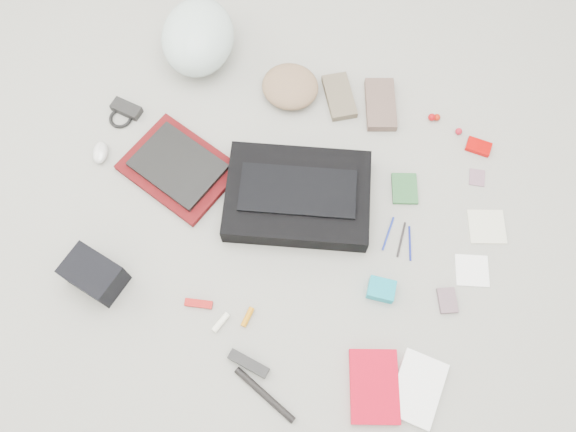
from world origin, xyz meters
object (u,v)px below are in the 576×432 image
(bike_helmet, at_px, (198,37))
(accordion_wallet, at_px, (381,290))
(laptop, at_px, (178,165))
(book_red, at_px, (374,386))
(messenger_bag, at_px, (298,196))
(camera_bag, at_px, (94,275))

(bike_helmet, xyz_separation_m, accordion_wallet, (0.95, -0.75, -0.08))
(bike_helmet, height_order, accordion_wallet, bike_helmet)
(laptop, height_order, book_red, laptop)
(laptop, height_order, accordion_wallet, laptop)
(accordion_wallet, bearing_deg, messenger_bag, 143.71)
(messenger_bag, distance_m, book_red, 0.71)
(messenger_bag, height_order, accordion_wallet, messenger_bag)
(laptop, distance_m, accordion_wallet, 0.87)
(bike_helmet, xyz_separation_m, book_red, (1.01, -1.07, -0.10))
(laptop, distance_m, camera_bag, 0.50)
(bike_helmet, bearing_deg, messenger_bag, -54.28)
(messenger_bag, relative_size, book_red, 2.21)
(camera_bag, bearing_deg, bike_helmet, 104.08)
(laptop, relative_size, bike_helmet, 0.87)
(camera_bag, height_order, accordion_wallet, camera_bag)
(bike_helmet, bearing_deg, book_red, -59.22)
(camera_bag, relative_size, book_red, 0.79)
(laptop, distance_m, bike_helmet, 0.54)
(book_red, height_order, accordion_wallet, accordion_wallet)
(messenger_bag, height_order, bike_helmet, bike_helmet)
(laptop, distance_m, book_red, 1.05)
(laptop, bearing_deg, book_red, -11.47)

